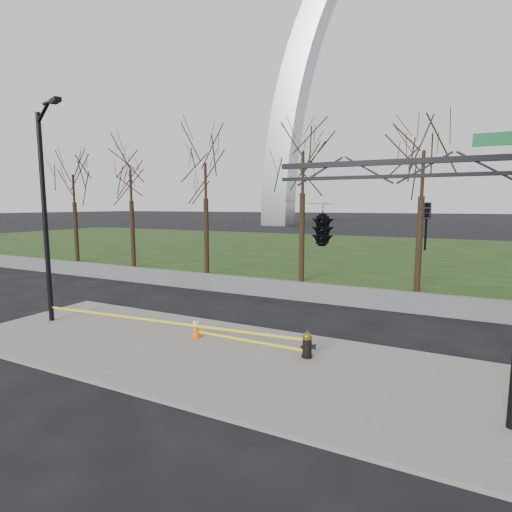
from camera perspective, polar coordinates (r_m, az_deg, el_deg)
The scene contains 11 objects.
ground at distance 12.49m, azimuth -6.13°, elevation -14.27°, with size 500.00×500.00×0.00m, color black.
sidewalk at distance 12.47m, azimuth -6.14°, elevation -14.05°, with size 18.00×6.00×0.10m, color slate.
grass_strip at distance 40.52m, azimuth 17.27°, elevation 0.52°, with size 120.00×40.00×0.06m, color #173413.
guardrail at distance 19.30m, azimuth 6.75°, elevation -5.11°, with size 60.00×0.30×0.90m, color #59595B.
gateway_arch at distance 89.47m, azimuth 23.24°, elevation 24.92°, with size 66.00×6.00×65.00m, color #B0B2B7, non-canonical shape.
tree_row at distance 22.27m, azimuth 14.35°, elevation 5.94°, with size 49.25×4.00×8.28m.
fire_hydrant at distance 12.06m, azimuth 7.46°, elevation -12.69°, with size 0.51×0.33×0.81m.
traffic_cone at distance 13.87m, azimuth -8.68°, elevation -10.08°, with size 0.38×0.38×0.72m.
street_light at distance 16.85m, azimuth -28.15°, elevation 6.83°, with size 2.30×0.97×8.21m.
traffic_signal_mast at distance 9.10m, azimuth 14.30°, elevation 4.33°, with size 5.10×2.50×6.00m.
caution_tape at distance 13.71m, azimuth -10.35°, elevation -10.00°, with size 10.26×0.90×0.42m.
Camera 1 is at (6.29, -9.77, 4.58)m, focal length 27.63 mm.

